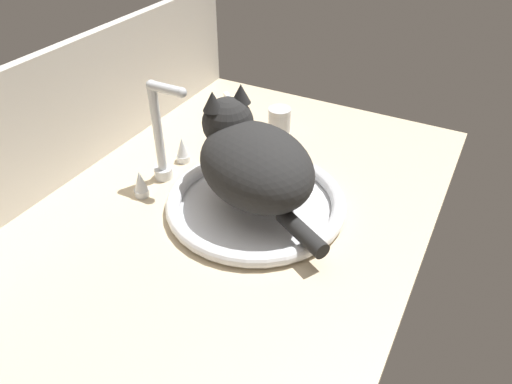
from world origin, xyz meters
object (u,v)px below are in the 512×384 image
faucet (162,144)px  cat (251,159)px  sink_basin (256,202)px  amber_bottle (226,125)px  toothbrush (236,108)px  metal_jar (279,120)px

faucet → cat: faucet is taller
faucet → cat: 21.36cm
sink_basin → amber_bottle: 26.46cm
sink_basin → cat: size_ratio=1.02×
faucet → amber_bottle: (18.75, -4.75, -3.21)cm
toothbrush → cat: bearing=-145.8°
sink_basin → cat: (0.96, 1.68, 9.61)cm
metal_jar → toothbrush: metal_jar is taller
metal_jar → toothbrush: bearing=72.4°
faucet → metal_jar: (31.23, -13.17, -5.58)cm
faucet → metal_jar: faucet is taller
sink_basin → toothbrush: (36.27, 25.68, -0.74)cm
metal_jar → amber_bottle: 15.24cm
sink_basin → amber_bottle: bearing=44.1°
toothbrush → metal_jar: bearing=-107.6°
faucet → cat: bearing=-87.4°
sink_basin → metal_jar: 32.77cm
faucet → amber_bottle: 19.61cm
amber_bottle → toothbrush: 19.71cm
sink_basin → faucet: 24.12cm
cat → amber_bottle: bearing=42.8°
toothbrush → faucet: bearing=-175.6°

